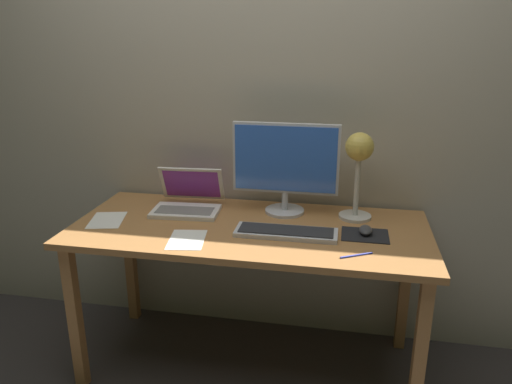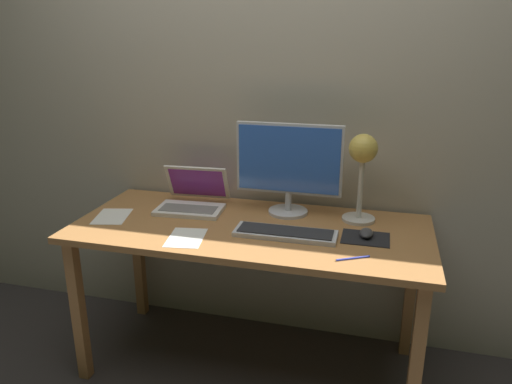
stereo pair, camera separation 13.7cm
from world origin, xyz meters
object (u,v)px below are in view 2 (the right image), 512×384
Objects in this scene: keyboard_main at (285,233)px; desk_lamp at (362,160)px; monitor at (289,164)px; mouse at (366,233)px; pen at (353,258)px; laptop at (193,196)px.

keyboard_main is 0.48m from desk_lamp.
monitor reaches higher than mouse.
pen is at bearing -89.29° from desk_lamp.
keyboard_main is 3.15× the size of pen.
desk_lamp is at bearing 102.74° from mouse.
laptop is (-0.51, 0.23, 0.04)m from keyboard_main.
pen is (0.01, -0.42, -0.28)m from desk_lamp.
mouse is (0.85, -0.17, -0.04)m from laptop.
monitor is 0.34m from desk_lamp.
monitor is at bearing 178.16° from desk_lamp.
mouse is 0.23m from pen.
monitor is 0.51m from laptop.
laptop is at bearing -175.32° from monitor.
mouse is 0.69× the size of pen.
mouse reaches higher than pen.
desk_lamp reaches higher than laptop.
pen is (0.81, -0.39, -0.05)m from laptop.
desk_lamp is at bearing 90.71° from pen.
keyboard_main is at bearing 152.14° from pen.
monitor is 1.49× the size of laptop.
mouse reaches higher than keyboard_main.
monitor reaches higher than pen.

